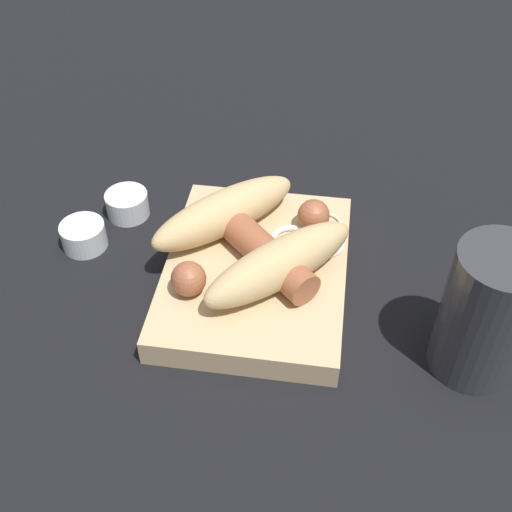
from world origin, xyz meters
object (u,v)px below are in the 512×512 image
at_px(bread_roll, 251,237).
at_px(drink_glass, 486,314).
at_px(condiment_cup_near, 128,205).
at_px(condiment_cup_far, 84,237).
at_px(food_tray, 256,273).
at_px(sausage, 254,245).

relative_size(bread_roll, drink_glass, 1.65).
height_order(condiment_cup_near, drink_glass, drink_glass).
bearing_deg(drink_glass, condiment_cup_near, 67.02).
bearing_deg(bread_roll, condiment_cup_far, 85.15).
height_order(food_tray, condiment_cup_far, same).
relative_size(food_tray, drink_glass, 1.75).
height_order(bread_roll, sausage, bread_roll).
height_order(sausage, condiment_cup_far, sausage).
height_order(food_tray, drink_glass, drink_glass).
bearing_deg(bread_roll, food_tray, -152.32).
height_order(food_tray, condiment_cup_near, same).
relative_size(food_tray, condiment_cup_near, 4.83).
bearing_deg(drink_glass, bread_roll, 68.97).
relative_size(bread_roll, condiment_cup_far, 4.57).
relative_size(condiment_cup_far, drink_glass, 0.36).
relative_size(condiment_cup_near, drink_glass, 0.36).
bearing_deg(condiment_cup_far, bread_roll, -94.85).
bearing_deg(food_tray, condiment_cup_far, 81.35).
distance_m(sausage, drink_glass, 0.22).
distance_m(condiment_cup_far, drink_glass, 0.40).
distance_m(sausage, condiment_cup_near, 0.17).
xyz_separation_m(bread_roll, condiment_cup_far, (0.02, 0.18, -0.04)).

